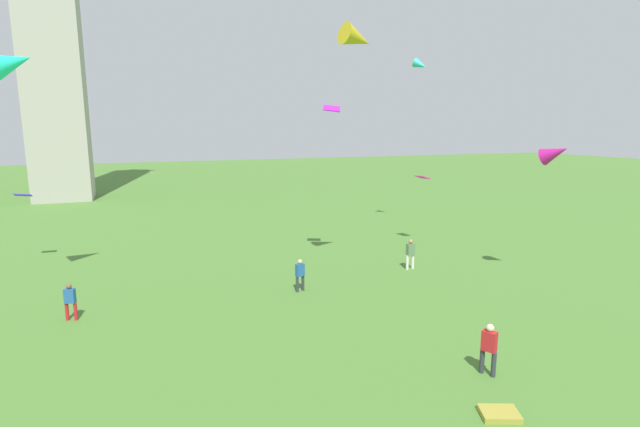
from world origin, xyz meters
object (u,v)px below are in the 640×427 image
at_px(kite_flying_0, 10,63).
at_px(kite_bundle_1, 499,414).
at_px(person_2, 70,300).
at_px(kite_flying_5, 421,65).
at_px(person_1, 410,252).
at_px(kite_flying_2, 332,108).
at_px(person_3, 489,346).
at_px(kite_flying_6, 422,177).
at_px(kite_flying_3, 357,38).
at_px(kite_flying_1, 23,195).
at_px(person_0, 300,273).
at_px(kite_flying_4, 555,153).

distance_m(kite_flying_0, kite_bundle_1, 24.27).
bearing_deg(person_2, kite_flying_0, -42.88).
height_order(person_2, kite_flying_5, kite_flying_5).
distance_m(person_1, kite_flying_5, 16.12).
xyz_separation_m(kite_flying_2, kite_flying_5, (10.03, 6.27, 3.62)).
bearing_deg(person_3, kite_flying_0, -159.40).
distance_m(kite_flying_0, kite_flying_6, 24.47).
height_order(person_1, kite_flying_2, kite_flying_2).
distance_m(kite_flying_5, kite_bundle_1, 28.26).
distance_m(kite_flying_3, kite_flying_5, 14.04).
xyz_separation_m(person_1, kite_flying_1, (-21.13, 9.51, 3.26)).
distance_m(person_0, kite_flying_5, 20.67).
bearing_deg(person_3, person_2, -154.34).
bearing_deg(person_0, person_3, 88.20).
relative_size(kite_flying_0, kite_flying_4, 1.44).
bearing_deg(kite_bundle_1, kite_flying_2, 84.72).
xyz_separation_m(person_1, kite_flying_3, (-4.05, -0.76, 11.61)).
height_order(kite_flying_5, kite_bundle_1, kite_flying_5).
bearing_deg(kite_flying_0, person_2, -168.96).
distance_m(person_0, kite_flying_6, 13.22).
bearing_deg(kite_bundle_1, kite_flying_0, 131.50).
distance_m(person_2, kite_flying_3, 18.03).
bearing_deg(person_2, kite_flying_4, -169.69).
xyz_separation_m(person_0, kite_flying_3, (3.26, 0.46, 11.68)).
relative_size(kite_flying_4, kite_flying_6, 1.59).
height_order(person_2, kite_flying_3, kite_flying_3).
xyz_separation_m(person_0, kite_flying_6, (11.13, 5.98, 3.91)).
relative_size(kite_flying_2, kite_flying_5, 0.81).
distance_m(kite_flying_2, kite_flying_3, 4.75).
bearing_deg(person_2, person_1, -156.78).
xyz_separation_m(person_1, kite_flying_5, (6.09, 8.95, 11.95)).
xyz_separation_m(person_1, kite_flying_0, (-19.75, 2.77, 10.10)).
height_order(person_0, kite_flying_2, kite_flying_2).
xyz_separation_m(person_3, kite_bundle_1, (-1.30, -2.02, -0.94)).
distance_m(person_0, kite_flying_3, 12.13).
bearing_deg(person_2, person_3, 162.66).
xyz_separation_m(person_2, kite_flying_4, (23.02, -3.85, 6.05)).
relative_size(kite_flying_1, kite_flying_2, 0.78).
xyz_separation_m(person_2, kite_flying_5, (23.86, 10.01, 12.04)).
relative_size(kite_flying_1, kite_bundle_1, 0.84).
relative_size(person_1, kite_flying_4, 1.04).
xyz_separation_m(person_0, kite_flying_4, (12.56, -3.69, 6.03)).
distance_m(person_0, kite_flying_0, 16.56).
height_order(kite_flying_3, kite_flying_6, kite_flying_3).
distance_m(kite_flying_0, kite_flying_4, 26.48).
bearing_deg(person_1, kite_flying_3, 6.53).
bearing_deg(kite_flying_6, kite_flying_5, 144.30).
bearing_deg(person_1, person_0, 5.34).
bearing_deg(kite_flying_3, kite_flying_5, -56.19).
distance_m(kite_flying_6, kite_bundle_1, 20.94).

